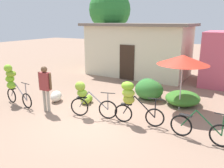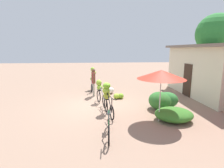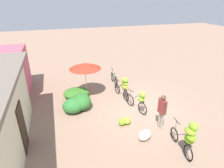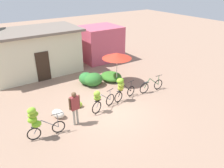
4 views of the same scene
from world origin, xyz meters
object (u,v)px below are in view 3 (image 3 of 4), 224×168
at_px(bicycle_leftmost, 189,136).
at_px(bicycle_center_loaded, 124,86).
at_px(market_umbrella, 85,66).
at_px(bicycle_by_shop, 114,79).
at_px(person_vendor, 162,109).
at_px(produce_sack, 145,135).
at_px(banana_pile_on_ground, 125,121).
at_px(shop_pink, 2,74).
at_px(bicycle_near_pile, 139,100).

relative_size(bicycle_leftmost, bicycle_center_loaded, 1.01).
distance_m(market_umbrella, bicycle_center_loaded, 2.54).
relative_size(bicycle_by_shop, person_vendor, 1.01).
bearing_deg(bicycle_by_shop, produce_sack, 175.43).
relative_size(bicycle_leftmost, person_vendor, 0.97).
relative_size(banana_pile_on_ground, produce_sack, 1.07).
xyz_separation_m(bicycle_leftmost, bicycle_by_shop, (7.14, 0.60, -0.59)).
bearing_deg(market_umbrella, bicycle_by_shop, -62.59).
height_order(market_umbrella, bicycle_by_shop, market_umbrella).
bearing_deg(bicycle_by_shop, bicycle_center_loaded, 177.63).
xyz_separation_m(bicycle_center_loaded, person_vendor, (-3.16, -0.63, 0.20)).
height_order(bicycle_center_loaded, person_vendor, person_vendor).
relative_size(market_umbrella, bicycle_by_shop, 1.21).
xyz_separation_m(shop_pink, banana_pile_on_ground, (-5.13, -6.00, -1.22)).
relative_size(shop_pink, market_umbrella, 1.52).
height_order(shop_pink, market_umbrella, shop_pink).
bearing_deg(bicycle_center_loaded, bicycle_leftmost, -172.09).
bearing_deg(market_umbrella, bicycle_center_loaded, -118.21).
distance_m(bicycle_center_loaded, bicycle_by_shop, 2.26).
bearing_deg(shop_pink, bicycle_center_loaded, -111.84).
bearing_deg(bicycle_near_pile, bicycle_center_loaded, 9.59).
distance_m(bicycle_near_pile, person_vendor, 1.64).
bearing_deg(bicycle_by_shop, market_umbrella, 117.41).
distance_m(bicycle_by_shop, person_vendor, 5.43).
xyz_separation_m(bicycle_center_loaded, bicycle_by_shop, (2.20, -0.09, -0.51)).
xyz_separation_m(bicycle_near_pile, produce_sack, (-2.05, 0.65, -0.50)).
relative_size(bicycle_center_loaded, banana_pile_on_ground, 2.20).
distance_m(bicycle_near_pile, bicycle_by_shop, 3.81).
distance_m(bicycle_center_loaded, banana_pile_on_ground, 2.63).
xyz_separation_m(shop_pink, bicycle_leftmost, (-7.68, -7.51, -0.44)).
height_order(bicycle_near_pile, produce_sack, bicycle_near_pile).
distance_m(bicycle_by_shop, banana_pile_on_ground, 4.68).
relative_size(bicycle_near_pile, banana_pile_on_ground, 2.22).
bearing_deg(bicycle_near_pile, banana_pile_on_ground, 126.02).
bearing_deg(bicycle_leftmost, bicycle_near_pile, 7.11).
xyz_separation_m(shop_pink, person_vendor, (-5.89, -7.46, -0.32)).
xyz_separation_m(bicycle_near_pile, bicycle_center_loaded, (1.59, 0.27, 0.14)).
relative_size(shop_pink, bicycle_near_pile, 1.92).
distance_m(shop_pink, bicycle_by_shop, 7.01).
bearing_deg(shop_pink, banana_pile_on_ground, -130.52).
bearing_deg(produce_sack, bicycle_leftmost, -140.68).
distance_m(shop_pink, bicycle_center_loaded, 7.37).
height_order(banana_pile_on_ground, produce_sack, produce_sack).
distance_m(banana_pile_on_ground, produce_sack, 1.34).
bearing_deg(bicycle_leftmost, bicycle_by_shop, 4.77).
bearing_deg(bicycle_near_pile, shop_pink, 58.62).
bearing_deg(person_vendor, bicycle_center_loaded, 11.33).
bearing_deg(banana_pile_on_ground, bicycle_leftmost, -149.31).
bearing_deg(bicycle_by_shop, bicycle_leftmost, -175.23).
relative_size(bicycle_near_pile, bicycle_center_loaded, 1.01).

